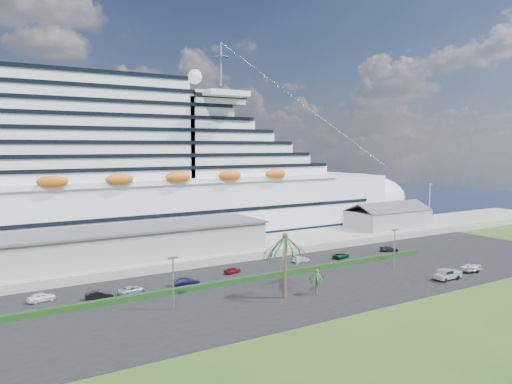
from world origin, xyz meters
TOP-DOWN VIEW (x-y plane):
  - ground at (0.00, 0.00)m, footprint 420.00×420.00m
  - asphalt_lot at (0.00, 11.00)m, footprint 140.00×38.00m
  - wharf at (0.00, 40.00)m, footprint 240.00×20.00m
  - water at (0.00, 130.00)m, footprint 420.00×160.00m
  - cruise_ship at (-21.53, 64.00)m, footprint 191.00×38.00m
  - terminal_building at (-25.00, 40.00)m, footprint 61.00×15.00m
  - port_shed at (52.00, 40.00)m, footprint 24.00×12.31m
  - flagpole at (70.04, 40.00)m, footprint 1.08×0.16m
  - hedge at (-8.00, 16.00)m, footprint 88.00×1.10m
  - lamp_post_left at (-28.00, 8.00)m, footprint 1.60×0.35m
  - lamp_post_right at (20.00, 8.00)m, footprint 1.60×0.35m
  - palm_tall at (-10.00, 4.00)m, footprint 8.82×8.82m
  - palm_short at (-4.50, 2.50)m, footprint 3.53×3.53m
  - parked_car_0 at (-44.56, 23.10)m, footprint 4.55×2.45m
  - parked_car_1 at (-36.36, 19.32)m, footprint 4.65×2.43m
  - parked_car_2 at (-30.87, 19.63)m, footprint 5.14×3.34m
  - parked_car_3 at (-20.85, 19.25)m, footprint 5.39×3.47m
  - parked_car_4 at (-9.56, 22.64)m, footprint 3.95×2.37m
  - parked_car_5 at (7.68, 23.04)m, footprint 3.89×1.51m
  - parked_car_6 at (17.68, 21.40)m, footprint 4.95×3.19m
  - parked_car_7 at (32.37, 20.89)m, footprint 4.76×3.35m
  - pickup_truck at (22.30, -2.99)m, footprint 5.88×2.35m
  - boat_trailer at (31.41, -1.98)m, footprint 5.84×3.98m

SIDE VIEW (x-z plane):
  - ground at x=0.00m, z-range 0.00..0.00m
  - water at x=0.00m, z-range 0.00..0.02m
  - asphalt_lot at x=0.00m, z-range 0.00..0.12m
  - hedge at x=-8.00m, z-range 0.12..1.02m
  - parked_car_4 at x=-9.56m, z-range 0.12..1.38m
  - parked_car_5 at x=7.68m, z-range 0.12..1.38m
  - parked_car_6 at x=17.68m, z-range 0.12..1.39m
  - parked_car_7 at x=32.37m, z-range 0.12..1.40m
  - parked_car_2 at x=-30.87m, z-range 0.12..1.44m
  - parked_car_3 at x=-20.85m, z-range 0.12..1.57m
  - parked_car_1 at x=-36.36m, z-range 0.12..1.58m
  - parked_car_0 at x=-44.56m, z-range 0.12..1.59m
  - wharf at x=0.00m, z-range 0.00..1.80m
  - boat_trailer at x=31.41m, z-range 0.39..2.04m
  - pickup_truck at x=22.30m, z-range 0.22..2.28m
  - palm_short at x=-4.50m, z-range 1.38..5.95m
  - port_shed at x=52.00m, z-range 0.71..8.08m
  - terminal_building at x=-25.00m, z-range 1.86..8.16m
  - lamp_post_left at x=-28.00m, z-range 1.21..9.48m
  - lamp_post_right at x=20.00m, z-range 1.21..9.48m
  - flagpole at x=70.04m, z-range 2.27..14.27m
  - palm_tall at x=-10.00m, z-range 3.64..14.77m
  - cruise_ship at x=-21.53m, z-range -10.31..43.69m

